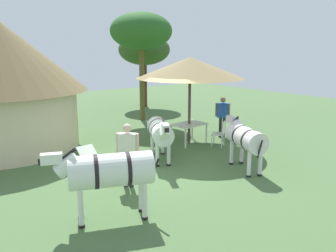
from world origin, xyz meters
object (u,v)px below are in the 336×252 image
(patio_chair_near_lawn, at_px, (220,132))
(striped_lounge_chair, at_px, (91,162))
(standing_watcher, at_px, (128,149))
(thatched_hut, at_px, (1,80))
(acacia_tree_behind_hut, at_px, (144,50))
(zebra_toward_hut, at_px, (108,171))
(acacia_tree_left_background, at_px, (141,32))
(patio_dining_table, at_px, (189,126))
(patio_chair_west_end, at_px, (158,128))
(zebra_nearest_camera, at_px, (160,132))
(zebra_by_umbrella, at_px, (245,138))
(shade_umbrella, at_px, (190,68))
(guest_beside_umbrella, at_px, (223,113))

(patio_chair_near_lawn, distance_m, striped_lounge_chair, 4.81)
(standing_watcher, relative_size, striped_lounge_chair, 1.99)
(thatched_hut, xyz_separation_m, acacia_tree_behind_hut, (8.80, 4.42, 0.94))
(zebra_toward_hut, bearing_deg, striped_lounge_chair, 3.68)
(acacia_tree_left_background, bearing_deg, patio_dining_table, -102.27)
(patio_chair_west_end, bearing_deg, zebra_nearest_camera, 12.33)
(zebra_by_umbrella, distance_m, acacia_tree_left_background, 8.53)
(zebra_toward_hut, bearing_deg, patio_chair_west_end, -23.20)
(thatched_hut, height_order, acacia_tree_left_background, acacia_tree_left_background)
(zebra_by_umbrella, bearing_deg, acacia_tree_left_background, 100.92)
(acacia_tree_left_background, bearing_deg, zebra_by_umbrella, -101.63)
(zebra_nearest_camera, relative_size, acacia_tree_left_background, 0.39)
(shade_umbrella, relative_size, guest_beside_umbrella, 2.39)
(patio_dining_table, distance_m, standing_watcher, 4.49)
(patio_dining_table, bearing_deg, shade_umbrella, 0.00)
(zebra_nearest_camera, bearing_deg, zebra_toward_hut, 66.17)
(thatched_hut, distance_m, zebra_by_umbrella, 8.29)
(patio_chair_west_end, relative_size, acacia_tree_left_background, 0.18)
(patio_dining_table, distance_m, patio_chair_west_end, 1.17)
(zebra_nearest_camera, distance_m, acacia_tree_behind_hut, 10.62)
(zebra_nearest_camera, bearing_deg, standing_watcher, 59.96)
(thatched_hut, bearing_deg, guest_beside_umbrella, -26.61)
(patio_chair_west_end, height_order, acacia_tree_left_background, acacia_tree_left_background)
(zebra_nearest_camera, distance_m, zebra_toward_hut, 3.95)
(patio_chair_west_end, bearing_deg, acacia_tree_behind_hut, -163.89)
(shade_umbrella, bearing_deg, thatched_hut, 147.80)
(patio_dining_table, bearing_deg, zebra_nearest_camera, -154.36)
(patio_dining_table, relative_size, patio_chair_west_end, 1.48)
(acacia_tree_behind_hut, bearing_deg, patio_chair_near_lawn, -106.97)
(striped_lounge_chair, bearing_deg, zebra_by_umbrella, 140.75)
(zebra_nearest_camera, bearing_deg, acacia_tree_left_background, -90.77)
(patio_dining_table, bearing_deg, patio_chair_near_lawn, -56.66)
(thatched_hut, xyz_separation_m, zebra_by_umbrella, (4.88, -6.54, -1.45))
(patio_dining_table, distance_m, guest_beside_umbrella, 1.66)
(guest_beside_umbrella, distance_m, acacia_tree_left_background, 5.75)
(patio_chair_near_lawn, distance_m, zebra_toward_hut, 6.29)
(zebra_by_umbrella, bearing_deg, striped_lounge_chair, 165.96)
(standing_watcher, xyz_separation_m, acacia_tree_behind_hut, (7.25, 10.03, 2.34))
(acacia_tree_left_background, bearing_deg, patio_chair_near_lawn, -93.75)
(thatched_hut, bearing_deg, patio_chair_west_end, -29.10)
(shade_umbrella, relative_size, zebra_by_umbrella, 1.90)
(patio_chair_west_end, distance_m, guest_beside_umbrella, 2.64)
(patio_chair_west_end, relative_size, standing_watcher, 0.55)
(patio_chair_west_end, relative_size, zebra_nearest_camera, 0.45)
(guest_beside_umbrella, bearing_deg, acacia_tree_behind_hut, 130.37)
(zebra_nearest_camera, bearing_deg, patio_chair_near_lawn, -152.07)
(patio_dining_table, height_order, acacia_tree_left_background, acacia_tree_left_background)
(thatched_hut, bearing_deg, acacia_tree_behind_hut, 26.67)
(zebra_by_umbrella, relative_size, acacia_tree_behind_hut, 0.47)
(standing_watcher, bearing_deg, shade_umbrella, 75.11)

